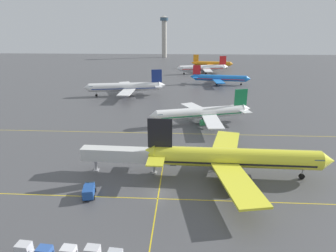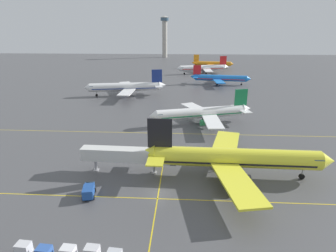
# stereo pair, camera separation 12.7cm
# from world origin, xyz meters

# --- Properties ---
(ground_plane) EXTENTS (600.00, 600.00, 0.00)m
(ground_plane) POSITION_xyz_m (0.00, 0.00, 0.00)
(ground_plane) COLOR #4C4C4F
(airliner_front_gate) EXTENTS (39.84, 34.46, 12.42)m
(airliner_front_gate) POSITION_xyz_m (14.91, 7.18, 4.24)
(airliner_front_gate) COLOR yellow
(airliner_front_gate) RESTS_ON ground
(airliner_second_row) EXTENTS (34.14, 29.13, 10.81)m
(airliner_second_row) POSITION_xyz_m (10.49, 41.71, 3.69)
(airliner_second_row) COLOR white
(airliner_second_row) RESTS_ON ground
(airliner_third_row) EXTENTS (37.54, 31.95, 11.71)m
(airliner_third_row) POSITION_xyz_m (-22.30, 80.57, 4.00)
(airliner_third_row) COLOR white
(airliner_third_row) RESTS_ON ground
(airliner_far_left_stand) EXTENTS (33.12, 28.35, 10.30)m
(airliner_far_left_stand) POSITION_xyz_m (23.94, 110.53, 3.52)
(airliner_far_left_stand) COLOR blue
(airliner_far_left_stand) RESTS_ON ground
(airliner_far_right_stand) EXTENTS (36.62, 31.20, 11.54)m
(airliner_far_right_stand) POSITION_xyz_m (17.09, 148.92, 3.94)
(airliner_far_right_stand) COLOR white
(airliner_far_right_stand) RESTS_ON ground
(airliner_distant_taxiway) EXTENTS (32.47, 27.85, 10.09)m
(airliner_distant_taxiway) POSITION_xyz_m (25.73, 178.39, 3.44)
(airliner_distant_taxiway) COLOR orange
(airliner_distant_taxiway) RESTS_ON ground
(taxiway_markings) EXTENTS (121.58, 74.89, 0.01)m
(taxiway_markings) POSITION_xyz_m (0.00, 15.02, 0.00)
(taxiway_markings) COLOR yellow
(taxiway_markings) RESTS_ON ground
(service_truck_red_van) EXTENTS (2.81, 4.39, 2.10)m
(service_truck_red_van) POSITION_xyz_m (-12.80, -1.87, 1.18)
(service_truck_red_van) COLOR #1E4793
(service_truck_red_van) RESTS_ON ground
(baggage_cart_row_leftmost) EXTENTS (2.81, 1.83, 1.86)m
(baggage_cart_row_leftmost) POSITION_xyz_m (-17.10, -16.57, 1.00)
(baggage_cart_row_leftmost) COLOR #99999E
(baggage_cart_row_leftmost) RESTS_ON ground
(baggage_cart_row_fourth) EXTENTS (2.81, 1.83, 1.86)m
(baggage_cart_row_fourth) POSITION_xyz_m (-7.50, -16.66, 1.00)
(baggage_cart_row_fourth) COLOR #99999E
(baggage_cart_row_fourth) RESTS_ON ground
(jet_bridge) EXTENTS (20.58, 3.63, 5.58)m
(jet_bridge) POSITION_xyz_m (-5.60, 7.85, 4.06)
(jet_bridge) COLOR silver
(jet_bridge) RESTS_ON ground
(control_tower) EXTENTS (8.82, 8.82, 41.63)m
(control_tower) POSITION_xyz_m (-17.10, 262.91, 23.95)
(control_tower) COLOR #ADA89E
(control_tower) RESTS_ON ground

